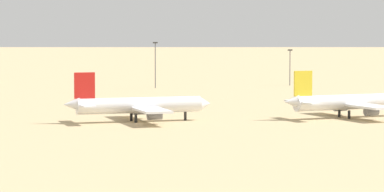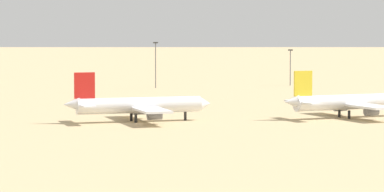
% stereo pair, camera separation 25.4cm
% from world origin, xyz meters
% --- Properties ---
extents(ground, '(4000.00, 4000.00, 0.00)m').
position_xyz_m(ground, '(0.00, 0.00, 0.00)').
color(ground, tan).
extents(parked_jet_red_2, '(37.86, 31.87, 12.50)m').
position_xyz_m(parked_jet_red_2, '(1.18, 4.63, 4.10)').
color(parked_jet_red_2, white).
rests_on(parked_jet_red_2, ground).
extents(parked_jet_yellow_3, '(37.61, 32.10, 12.46)m').
position_xyz_m(parked_jet_yellow_3, '(56.04, 2.42, 4.08)').
color(parked_jet_yellow_3, white).
rests_on(parked_jet_yellow_3, ground).
extents(light_pole_west, '(1.80, 0.50, 14.01)m').
position_xyz_m(light_pole_west, '(85.59, 136.21, 8.19)').
color(light_pole_west, '#59595E').
rests_on(light_pole_west, ground).
extents(light_pole_mid, '(1.80, 0.50, 17.19)m').
position_xyz_m(light_pole_mid, '(31.58, 132.86, 9.82)').
color(light_pole_mid, '#59595E').
rests_on(light_pole_mid, ground).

